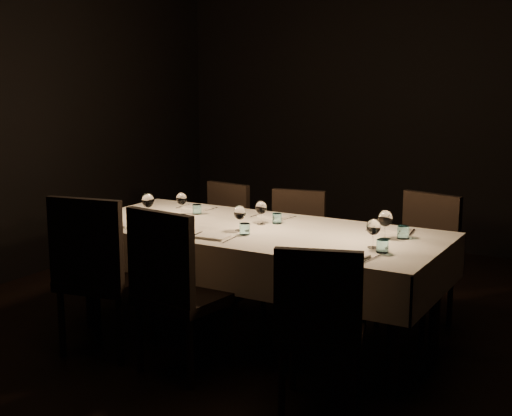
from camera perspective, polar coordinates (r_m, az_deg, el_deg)
The scene contains 14 objects.
room at distance 4.68m, azimuth -0.00°, elevation 7.21°, with size 5.01×6.01×3.01m.
dining_table at distance 4.80m, azimuth -0.00°, elevation -2.50°, with size 2.52×1.12×0.76m.
chair_near_left at distance 4.63m, azimuth -12.50°, elevation -4.78°, with size 0.58×0.58×1.05m.
place_setting_near_left at distance 5.05m, azimuth -9.25°, elevation -0.27°, with size 0.33×0.41×0.19m.
chair_near_center at distance 4.26m, azimuth -6.41°, elevation -6.14°, with size 0.55×0.55×1.02m.
place_setting_near_center at distance 4.61m, azimuth -1.87°, elevation -1.26°, with size 0.31×0.40×0.17m.
chair_near_right at distance 3.78m, azimuth 5.14°, elevation -9.07°, with size 0.56×0.56×0.93m.
place_setting_near_right at distance 4.21m, azimuth 8.96°, elevation -2.54°, with size 0.33×0.40×0.18m.
chair_far_left at distance 5.92m, azimuth -2.84°, elevation -1.86°, with size 0.48×0.48×0.88m.
place_setting_far_left at distance 5.32m, azimuth -5.32°, elevation 0.31°, with size 0.30×0.39×0.16m.
chair_far_center at distance 5.55m, azimuth 3.12°, elevation -2.72°, with size 0.50×0.50×0.89m.
place_setting_far_center at distance 4.97m, azimuth 1.01°, elevation -0.40°, with size 0.30×0.39×0.16m.
chair_far_right at distance 5.23m, azimuth 13.13°, elevation -3.57°, with size 0.55×0.55×0.94m.
place_setting_far_right at distance 4.62m, azimuth 10.75°, elevation -1.37°, with size 0.35×0.41×0.19m.
Camera 1 is at (2.32, -4.05, 1.81)m, focal length 50.00 mm.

